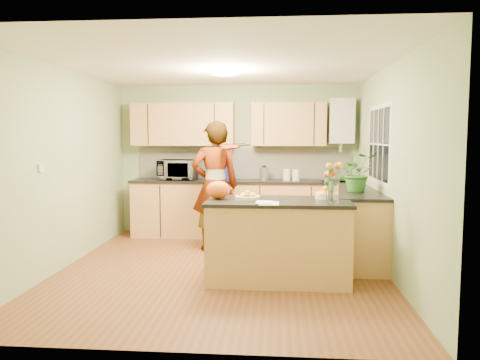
{
  "coord_description": "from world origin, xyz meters",
  "views": [
    {
      "loc": [
        0.68,
        -5.65,
        1.66
      ],
      "look_at": [
        0.18,
        0.5,
        1.08
      ],
      "focal_mm": 35.0,
      "sensor_mm": 36.0,
      "label": 1
    }
  ],
  "objects": [
    {
      "name": "floor",
      "position": [
        0.0,
        0.0,
        0.0
      ],
      "size": [
        4.5,
        4.5,
        0.0
      ],
      "primitive_type": "plane",
      "color": "brown",
      "rests_on": "ground"
    },
    {
      "name": "ceiling",
      "position": [
        0.0,
        0.0,
        2.5
      ],
      "size": [
        4.0,
        4.5,
        0.02
      ],
      "primitive_type": "cube",
      "color": "white",
      "rests_on": "wall_back"
    },
    {
      "name": "wall_back",
      "position": [
        0.0,
        2.25,
        1.25
      ],
      "size": [
        4.0,
        0.02,
        2.5
      ],
      "primitive_type": "cube",
      "color": "gray",
      "rests_on": "floor"
    },
    {
      "name": "wall_front",
      "position": [
        0.0,
        -2.25,
        1.25
      ],
      "size": [
        4.0,
        0.02,
        2.5
      ],
      "primitive_type": "cube",
      "color": "gray",
      "rests_on": "floor"
    },
    {
      "name": "wall_left",
      "position": [
        -2.0,
        0.0,
        1.25
      ],
      "size": [
        0.02,
        4.5,
        2.5
      ],
      "primitive_type": "cube",
      "color": "gray",
      "rests_on": "floor"
    },
    {
      "name": "wall_right",
      "position": [
        2.0,
        0.0,
        1.25
      ],
      "size": [
        0.02,
        4.5,
        2.5
      ],
      "primitive_type": "cube",
      "color": "gray",
      "rests_on": "floor"
    },
    {
      "name": "back_counter",
      "position": [
        0.1,
        1.95,
        0.47
      ],
      "size": [
        3.64,
        0.62,
        0.94
      ],
      "color": "tan",
      "rests_on": "floor"
    },
    {
      "name": "right_counter",
      "position": [
        1.7,
        0.85,
        0.47
      ],
      "size": [
        0.62,
        2.24,
        0.94
      ],
      "color": "tan",
      "rests_on": "floor"
    },
    {
      "name": "splashback",
      "position": [
        0.1,
        2.23,
        1.2
      ],
      "size": [
        3.6,
        0.02,
        0.52
      ],
      "primitive_type": "cube",
      "color": "beige",
      "rests_on": "back_counter"
    },
    {
      "name": "upper_cabinets",
      "position": [
        -0.18,
        2.08,
        1.85
      ],
      "size": [
        3.2,
        0.34,
        0.7
      ],
      "color": "tan",
      "rests_on": "wall_back"
    },
    {
      "name": "boiler",
      "position": [
        1.7,
        2.09,
        1.9
      ],
      "size": [
        0.4,
        0.3,
        0.86
      ],
      "color": "silver",
      "rests_on": "wall_back"
    },
    {
      "name": "window_right",
      "position": [
        1.99,
        0.6,
        1.55
      ],
      "size": [
        0.01,
        1.3,
        1.05
      ],
      "color": "silver",
      "rests_on": "wall_right"
    },
    {
      "name": "light_switch",
      "position": [
        -1.99,
        -0.6,
        1.3
      ],
      "size": [
        0.02,
        0.09,
        0.09
      ],
      "primitive_type": "cube",
      "color": "silver",
      "rests_on": "wall_left"
    },
    {
      "name": "ceiling_lamp",
      "position": [
        0.0,
        0.3,
        2.46
      ],
      "size": [
        0.3,
        0.3,
        0.07
      ],
      "color": "#FFEABF",
      "rests_on": "ceiling"
    },
    {
      "name": "peninsula_island",
      "position": [
        0.69,
        -0.36,
        0.47
      ],
      "size": [
        1.63,
        0.83,
        0.93
      ],
      "color": "tan",
      "rests_on": "floor"
    },
    {
      "name": "fruit_dish",
      "position": [
        0.34,
        -0.36,
        0.97
      ],
      "size": [
        0.29,
        0.29,
        0.1
      ],
      "color": "#F5EAC4",
      "rests_on": "peninsula_island"
    },
    {
      "name": "orange_bowl",
      "position": [
        1.24,
        -0.21,
        0.99
      ],
      "size": [
        0.24,
        0.24,
        0.14
      ],
      "color": "#F5EAC4",
      "rests_on": "peninsula_island"
    },
    {
      "name": "flower_vase",
      "position": [
        1.29,
        -0.54,
        1.28
      ],
      "size": [
        0.28,
        0.28,
        0.52
      ],
      "rotation": [
        0.0,
        0.0,
        0.09
      ],
      "color": "silver",
      "rests_on": "peninsula_island"
    },
    {
      "name": "orange_bag",
      "position": [
        -0.01,
        -0.31,
        1.04
      ],
      "size": [
        0.29,
        0.25,
        0.21
      ],
      "primitive_type": "ellipsoid",
      "rotation": [
        0.0,
        0.0,
        -0.05
      ],
      "color": "#FF6015",
      "rests_on": "peninsula_island"
    },
    {
      "name": "papers",
      "position": [
        0.59,
        -0.66,
        0.94
      ],
      "size": [
        0.21,
        0.29,
        0.01
      ],
      "primitive_type": "cube",
      "color": "white",
      "rests_on": "peninsula_island"
    },
    {
      "name": "violinist",
      "position": [
        -0.23,
        1.03,
        0.94
      ],
      "size": [
        0.78,
        0.61,
        1.87
      ],
      "primitive_type": "imported",
      "rotation": [
        0.0,
        0.0,
        3.4
      ],
      "color": "#E5B08C",
      "rests_on": "floor"
    },
    {
      "name": "violin",
      "position": [
        -0.03,
        0.81,
        1.5
      ],
      "size": [
        0.57,
        0.49,
        0.14
      ],
      "primitive_type": null,
      "rotation": [
        0.17,
        0.0,
        -0.61
      ],
      "color": "#491104",
      "rests_on": "violinist"
    },
    {
      "name": "microwave",
      "position": [
        -0.97,
        1.93,
        1.1
      ],
      "size": [
        0.62,
        0.44,
        0.33
      ],
      "primitive_type": "imported",
      "rotation": [
        0.0,
        0.0,
        -0.07
      ],
      "color": "silver",
      "rests_on": "back_counter"
    },
    {
      "name": "blue_box",
      "position": [
        -0.25,
        1.96,
        1.07
      ],
      "size": [
        0.38,
        0.33,
        0.25
      ],
      "primitive_type": "cube",
      "rotation": [
        0.0,
        0.0,
        0.35
      ],
      "color": "navy",
      "rests_on": "back_counter"
    },
    {
      "name": "kettle",
      "position": [
        0.46,
        1.99,
        1.05
      ],
      "size": [
        0.15,
        0.15,
        0.28
      ],
      "rotation": [
        0.0,
        0.0,
        0.19
      ],
      "color": "#B0B0B4",
      "rests_on": "back_counter"
    },
    {
      "name": "jar_cream",
      "position": [
        0.83,
        1.97,
        1.03
      ],
      "size": [
        0.13,
        0.13,
        0.18
      ],
      "primitive_type": "cylinder",
      "rotation": [
        0.0,
        0.0,
        0.11
      ],
      "color": "#F5EAC4",
      "rests_on": "back_counter"
    },
    {
      "name": "jar_white",
      "position": [
        0.98,
        1.91,
        1.03
      ],
      "size": [
        0.13,
        0.13,
        0.18
      ],
      "primitive_type": "cylinder",
      "rotation": [
        0.0,
        0.0,
        0.13
      ],
      "color": "silver",
      "rests_on": "back_counter"
    },
    {
      "name": "potted_plant",
      "position": [
        1.7,
        0.42,
        1.19
      ],
      "size": [
        0.51,
        0.46,
        0.5
      ],
      "primitive_type": "imported",
      "rotation": [
        0.0,
        0.0,
        0.17
      ],
      "color": "#2C6822",
      "rests_on": "right_counter"
    }
  ]
}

